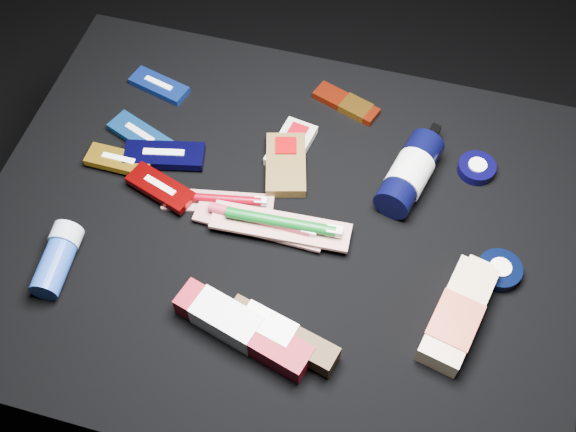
% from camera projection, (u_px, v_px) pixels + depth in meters
% --- Properties ---
extents(ground, '(3.00, 3.00, 0.00)m').
position_uv_depth(ground, '(280.00, 327.00, 1.52)').
color(ground, black).
rests_on(ground, ground).
extents(cloth_table, '(0.98, 0.78, 0.40)m').
position_uv_depth(cloth_table, '(279.00, 282.00, 1.35)').
color(cloth_table, black).
rests_on(cloth_table, ground).
extents(luna_bar_0, '(0.12, 0.07, 0.01)m').
position_uv_depth(luna_bar_0, '(159.00, 86.00, 1.34)').
color(luna_bar_0, '#14349C').
rests_on(luna_bar_0, cloth_table).
extents(luna_bar_1, '(0.13, 0.09, 0.02)m').
position_uv_depth(luna_bar_1, '(140.00, 135.00, 1.27)').
color(luna_bar_1, '#1455AA').
rests_on(luna_bar_1, cloth_table).
extents(luna_bar_2, '(0.14, 0.08, 0.02)m').
position_uv_depth(luna_bar_2, '(164.00, 155.00, 1.24)').
color(luna_bar_2, black).
rests_on(luna_bar_2, cloth_table).
extents(luna_bar_3, '(0.11, 0.04, 0.01)m').
position_uv_depth(luna_bar_3, '(119.00, 161.00, 1.24)').
color(luna_bar_3, '#BF8617').
rests_on(luna_bar_3, cloth_table).
extents(luna_bar_4, '(0.13, 0.08, 0.02)m').
position_uv_depth(luna_bar_4, '(161.00, 188.00, 1.20)').
color(luna_bar_4, '#710304').
rests_on(luna_bar_4, cloth_table).
extents(clif_bar_0, '(0.10, 0.14, 0.02)m').
position_uv_depth(clif_bar_0, '(286.00, 162.00, 1.24)').
color(clif_bar_0, brown).
rests_on(clif_bar_0, cloth_table).
extents(clif_bar_1, '(0.07, 0.11, 0.02)m').
position_uv_depth(clif_bar_1, '(292.00, 144.00, 1.26)').
color(clif_bar_1, '#B1B0A9').
rests_on(clif_bar_1, cloth_table).
extents(power_bar, '(0.13, 0.08, 0.02)m').
position_uv_depth(power_bar, '(349.00, 105.00, 1.32)').
color(power_bar, maroon).
rests_on(power_bar, cloth_table).
extents(lotion_bottle, '(0.10, 0.20, 0.06)m').
position_uv_depth(lotion_bottle, '(410.00, 173.00, 1.20)').
color(lotion_bottle, black).
rests_on(lotion_bottle, cloth_table).
extents(cream_tin_upper, '(0.06, 0.06, 0.02)m').
position_uv_depth(cream_tin_upper, '(477.00, 168.00, 1.24)').
color(cream_tin_upper, black).
rests_on(cream_tin_upper, cloth_table).
extents(cream_tin_lower, '(0.07, 0.07, 0.02)m').
position_uv_depth(cream_tin_lower, '(499.00, 270.00, 1.13)').
color(cream_tin_lower, black).
rests_on(cream_tin_lower, cloth_table).
extents(bodywash_bottle, '(0.10, 0.19, 0.04)m').
position_uv_depth(bodywash_bottle, '(457.00, 317.00, 1.07)').
color(bodywash_bottle, beige).
rests_on(bodywash_bottle, cloth_table).
extents(deodorant_stick, '(0.06, 0.12, 0.05)m').
position_uv_depth(deodorant_stick, '(57.00, 259.00, 1.12)').
color(deodorant_stick, '#1D3F9E').
rests_on(deodorant_stick, cloth_table).
extents(toothbrush_pack_0, '(0.19, 0.08, 0.02)m').
position_uv_depth(toothbrush_pack_0, '(219.00, 201.00, 1.20)').
color(toothbrush_pack_0, '#AEA9A3').
rests_on(toothbrush_pack_0, cloth_table).
extents(toothbrush_pack_1, '(0.22, 0.06, 0.02)m').
position_uv_depth(toothbrush_pack_1, '(261.00, 222.00, 1.17)').
color(toothbrush_pack_1, beige).
rests_on(toothbrush_pack_1, cloth_table).
extents(toothbrush_pack_2, '(0.23, 0.07, 0.03)m').
position_uv_depth(toothbrush_pack_2, '(282.00, 224.00, 1.16)').
color(toothbrush_pack_2, silver).
rests_on(toothbrush_pack_2, cloth_table).
extents(toothpaste_carton_red, '(0.22, 0.11, 0.04)m').
position_uv_depth(toothpaste_carton_red, '(238.00, 326.00, 1.06)').
color(toothpaste_carton_red, maroon).
rests_on(toothpaste_carton_red, cloth_table).
extents(toothpaste_carton_green, '(0.18, 0.08, 0.03)m').
position_uv_depth(toothpaste_carton_green, '(277.00, 333.00, 1.06)').
color(toothpaste_carton_green, '#392411').
rests_on(toothpaste_carton_green, cloth_table).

